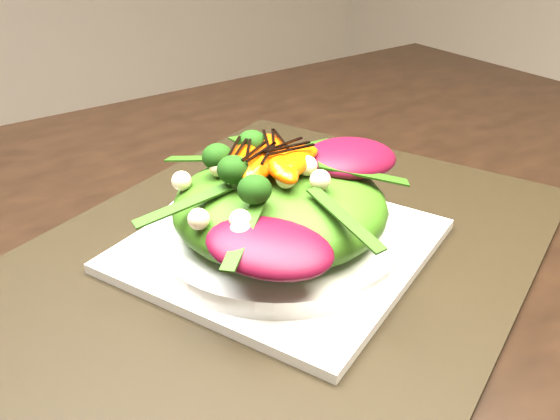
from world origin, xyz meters
TOP-DOWN VIEW (x-y plane):
  - dining_table at (0.00, 0.00)m, footprint 1.60×0.90m
  - placemat at (0.12, -0.02)m, footprint 0.63×0.56m
  - plate_base at (0.12, -0.02)m, footprint 0.31×0.31m
  - salad_bowl at (0.12, -0.02)m, footprint 0.22×0.22m
  - lettuce_mound at (0.12, -0.02)m, footprint 0.23×0.23m
  - radicchio_leaf at (0.19, -0.03)m, footprint 0.10×0.06m
  - orange_segment at (0.10, 0.00)m, footprint 0.06×0.05m
  - broccoli_floret at (0.06, 0.00)m, footprint 0.04×0.04m
  - macadamia_nut at (0.16, -0.07)m, footprint 0.02×0.02m
  - balsamic_drizzle at (0.10, 0.00)m, footprint 0.04×0.02m

SIDE VIEW (x-z plane):
  - dining_table at x=0.00m, z-range 0.35..1.10m
  - placemat at x=0.12m, z-range 0.75..0.75m
  - plate_base at x=0.12m, z-range 0.75..0.76m
  - salad_bowl at x=0.12m, z-range 0.76..0.78m
  - lettuce_mound at x=0.12m, z-range 0.77..0.83m
  - radicchio_leaf at x=0.19m, z-range 0.82..0.84m
  - macadamia_nut at x=0.16m, z-range 0.82..0.84m
  - orange_segment at x=0.10m, z-range 0.83..0.84m
  - broccoli_floret at x=0.06m, z-range 0.82..0.86m
  - balsamic_drizzle at x=0.10m, z-range 0.84..0.84m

